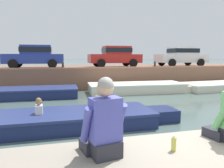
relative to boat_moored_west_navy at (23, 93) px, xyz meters
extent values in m
plane|color=#4C605B|center=(3.63, -3.66, -0.26)|extent=(400.00, 400.00, 0.00)
cube|color=brown|center=(3.63, 4.88, 0.44)|extent=(60.00, 6.00, 1.40)
cube|color=#9F6C52|center=(3.63, 2.00, 1.18)|extent=(60.00, 0.24, 0.08)
cube|color=navy|center=(0.26, -0.01, -0.04)|extent=(5.16, 2.10, 0.44)
cube|color=navy|center=(0.26, -0.01, 0.22)|extent=(5.22, 2.17, 0.08)
cube|color=brown|center=(0.64, -0.02, 0.12)|extent=(0.31, 1.72, 0.06)
cube|color=silver|center=(6.44, 0.17, -0.01)|extent=(5.79, 2.28, 0.49)
cube|color=silver|center=(9.85, -0.01, -0.01)|extent=(1.19, 1.15, 0.49)
cube|color=white|center=(6.44, 0.17, 0.27)|extent=(5.85, 2.35, 0.08)
cube|color=brown|center=(6.01, 0.19, 0.17)|extent=(0.33, 1.81, 0.06)
cube|color=silver|center=(12.44, -0.10, -0.07)|extent=(5.82, 2.45, 0.39)
cube|color=silver|center=(9.02, -0.29, -0.07)|extent=(1.21, 1.24, 0.39)
cube|color=white|center=(12.44, -0.10, 0.17)|extent=(5.88, 2.52, 0.08)
cube|color=navy|center=(2.18, -5.52, -0.06)|extent=(4.95, 1.78, 0.41)
cube|color=navy|center=(5.15, -5.52, -0.06)|extent=(0.99, 0.98, 0.41)
cube|color=navy|center=(2.18, -5.52, 0.19)|extent=(5.01, 1.84, 0.08)
cube|color=brown|center=(1.81, -5.52, 0.09)|extent=(0.24, 1.59, 0.06)
cube|color=#C64C51|center=(2.92, -5.52, 0.27)|extent=(0.20, 0.32, 0.44)
sphere|color=beige|center=(2.92, -5.52, 0.59)|extent=(0.19, 0.19, 0.19)
sphere|color=olive|center=(2.92, -5.52, 0.63)|extent=(0.17, 0.17, 0.17)
cube|color=silver|center=(1.19, -5.52, 0.27)|extent=(0.20, 0.32, 0.44)
sphere|color=#A37556|center=(1.19, -5.52, 0.59)|extent=(0.19, 0.19, 0.19)
sphere|color=olive|center=(1.19, -5.52, 0.63)|extent=(0.17, 0.17, 0.17)
cube|color=#233893|center=(0.31, 3.74, 1.76)|extent=(3.95, 1.78, 0.64)
cube|color=#233893|center=(0.46, 3.74, 2.38)|extent=(1.99, 1.54, 0.60)
cube|color=black|center=(0.46, 3.74, 2.38)|extent=(2.07, 1.57, 0.33)
cylinder|color=black|center=(-0.92, 2.90, 1.44)|extent=(0.60, 0.19, 0.60)
cylinder|color=black|center=(-0.89, 4.64, 1.44)|extent=(0.60, 0.19, 0.60)
cylinder|color=black|center=(1.50, 2.85, 1.44)|extent=(0.60, 0.19, 0.60)
cylinder|color=black|center=(1.54, 4.59, 1.44)|extent=(0.60, 0.19, 0.60)
cube|color=#B2231E|center=(6.02, 3.74, 1.76)|extent=(3.86, 1.66, 0.64)
cube|color=#B2231E|center=(6.18, 3.74, 2.38)|extent=(1.93, 1.46, 0.60)
cube|color=black|center=(6.18, 3.74, 2.38)|extent=(2.01, 1.49, 0.33)
cylinder|color=black|center=(4.83, 2.89, 1.44)|extent=(0.60, 0.18, 0.60)
cylinder|color=black|center=(4.82, 4.59, 1.44)|extent=(0.60, 0.18, 0.60)
cylinder|color=black|center=(7.22, 2.90, 1.44)|extent=(0.60, 0.18, 0.60)
cylinder|color=black|center=(7.22, 4.59, 1.44)|extent=(0.60, 0.18, 0.60)
cube|color=white|center=(11.62, 3.74, 1.76)|extent=(4.04, 1.79, 0.64)
cube|color=white|center=(11.78, 3.74, 2.38)|extent=(2.03, 1.55, 0.60)
cube|color=black|center=(11.78, 3.74, 2.38)|extent=(2.11, 1.59, 0.33)
cylinder|color=black|center=(10.36, 2.88, 1.44)|extent=(0.60, 0.19, 0.60)
cylinder|color=black|center=(10.39, 4.65, 1.44)|extent=(0.60, 0.19, 0.60)
cylinder|color=black|center=(12.85, 2.84, 1.44)|extent=(0.60, 0.19, 0.60)
cylinder|color=black|center=(12.88, 4.61, 1.44)|extent=(0.60, 0.19, 0.60)
cylinder|color=#2D2B28|center=(2.16, 2.13, 1.32)|extent=(0.14, 0.14, 0.35)
sphere|color=#2D2B28|center=(2.16, 2.13, 1.51)|extent=(0.15, 0.15, 0.15)
cylinder|color=#2D2B28|center=(8.57, 2.13, 1.32)|extent=(0.14, 0.14, 0.35)
sphere|color=#2D2B28|center=(8.57, 2.13, 1.51)|extent=(0.15, 0.15, 0.15)
cube|color=#282833|center=(2.26, -9.75, 0.82)|extent=(0.39, 0.34, 0.20)
cube|color=#282833|center=(2.22, -9.54, 0.79)|extent=(0.49, 0.40, 0.14)
cube|color=#4C51B2|center=(2.26, -9.75, 1.18)|extent=(0.40, 0.29, 0.52)
cylinder|color=#4C51B2|center=(2.47, -9.66, 1.13)|extent=(0.14, 0.30, 0.47)
cylinder|color=#4C51B2|center=(2.04, -9.75, 1.13)|extent=(0.14, 0.30, 0.47)
sphere|color=tan|center=(2.26, -9.75, 1.55)|extent=(0.20, 0.20, 0.20)
sphere|color=gray|center=(2.27, -9.76, 1.59)|extent=(0.19, 0.19, 0.19)
cube|color=#282833|center=(4.08, -9.55, 0.79)|extent=(0.49, 0.39, 0.14)
cylinder|color=#66B26B|center=(3.90, -9.76, 1.13)|extent=(0.14, 0.30, 0.47)
cylinder|color=#CCC64C|center=(3.14, -9.82, 0.81)|extent=(0.06, 0.06, 0.18)
cylinder|color=white|center=(3.14, -9.82, 0.92)|extent=(0.04, 0.04, 0.02)
camera|label=1|loc=(1.71, -12.19, 1.92)|focal=35.00mm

